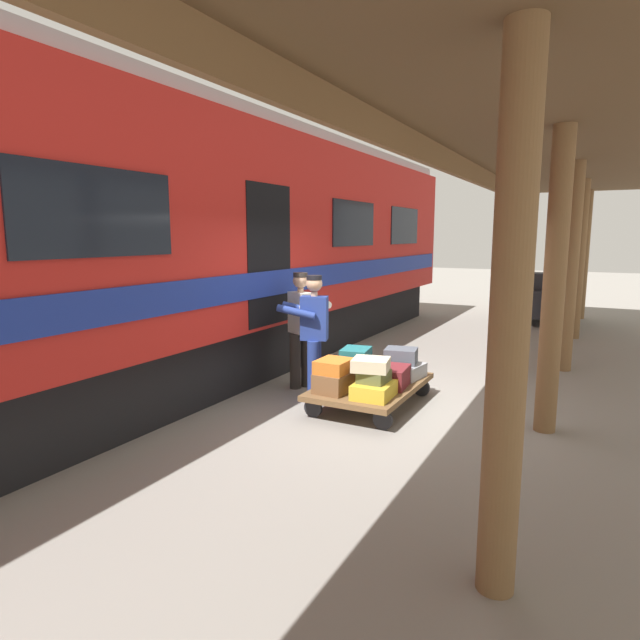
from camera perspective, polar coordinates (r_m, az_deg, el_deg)
ground_plane at (r=7.17m, az=7.87°, el=-9.17°), size 60.00×60.00×0.00m
platform_canopy at (r=6.51m, az=24.19°, el=17.43°), size 3.20×19.73×3.56m
train_car at (r=8.59m, az=-13.86°, el=7.66°), size 3.02×16.58×4.00m
luggage_cart at (r=7.09m, az=5.47°, el=-7.15°), size 1.16×1.85×0.30m
suitcase_yellow_case at (r=6.50m, az=5.88°, el=-7.42°), size 0.47×0.62×0.18m
suitcase_maroon_trunk at (r=6.95m, az=7.48°, el=-6.02°), size 0.49×0.58×0.26m
suitcase_gray_aluminum at (r=7.42m, az=8.87°, el=-5.36°), size 0.57×0.56×0.19m
suitcase_black_hardshell at (r=7.60m, az=5.16°, el=-4.97°), size 0.53×0.53×0.18m
suitcase_red_plastic at (r=7.14m, az=3.56°, el=-5.60°), size 0.45×0.62×0.25m
suitcase_brown_leather at (r=6.70m, az=1.74°, el=-6.59°), size 0.42×0.59×0.24m
suitcase_orange_carryall at (r=6.62m, az=1.49°, el=-4.95°), size 0.38×0.45×0.16m
suitcase_olive_duffel at (r=6.48m, az=5.81°, el=-6.01°), size 0.33×0.38×0.14m
suitcase_teal_softside at (r=7.09m, az=3.87°, el=-3.85°), size 0.42×0.50×0.20m
suitcase_cream_canvas at (r=6.44m, az=5.48°, el=-4.78°), size 0.50×0.47×0.15m
suitcase_slate_roller at (r=7.40m, az=8.68°, el=-3.83°), size 0.48×0.44×0.21m
porter_in_overalls at (r=7.27m, az=-0.77°, el=-1.30°), size 0.73×0.57×1.70m
porter_by_door at (r=7.74m, az=-2.00°, el=-0.66°), size 0.74×0.61×1.70m
baggage_tug at (r=14.70m, az=22.34°, el=2.13°), size 1.12×1.71×1.30m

